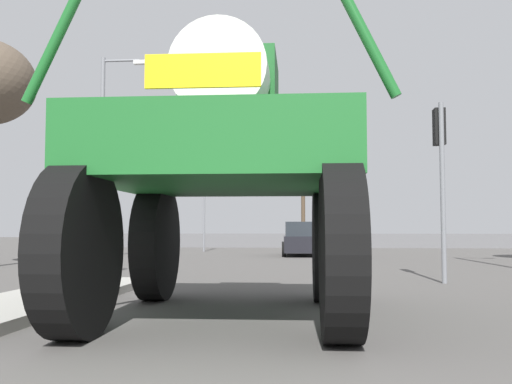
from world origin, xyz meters
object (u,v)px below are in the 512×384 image
at_px(traffic_signal_far_left, 329,205).
at_px(streetlight_far_left, 105,146).
at_px(bare_tree_far_center, 303,164).
at_px(traffic_signal_far_right, 205,195).
at_px(sedan_ahead, 303,240).
at_px(traffic_signal_near_left, 82,169).
at_px(traffic_signal_near_right, 440,152).
at_px(oversize_sprayer, 228,171).

bearing_deg(traffic_signal_far_left, streetlight_far_left, -143.85).
xyz_separation_m(streetlight_far_left, bare_tree_far_center, (8.19, 16.70, 1.01)).
relative_size(traffic_signal_far_right, bare_tree_far_center, 0.59).
xyz_separation_m(sedan_ahead, streetlight_far_left, (-8.30, -2.72, 4.01)).
height_order(sedan_ahead, traffic_signal_far_right, traffic_signal_far_right).
bearing_deg(traffic_signal_far_left, traffic_signal_far_right, -179.90).
bearing_deg(traffic_signal_far_right, traffic_signal_near_left, -89.47).
bearing_deg(bare_tree_far_center, traffic_signal_near_right, -82.83).
distance_m(traffic_signal_far_left, streetlight_far_left, 12.14).
distance_m(traffic_signal_far_right, streetlight_far_left, 7.83).
bearing_deg(traffic_signal_far_left, bare_tree_far_center, 98.51).
bearing_deg(traffic_signal_far_right, oversize_sprayer, -78.83).
relative_size(sedan_ahead, streetlight_far_left, 0.49).
bearing_deg(oversize_sprayer, traffic_signal_near_right, -38.35).
bearing_deg(traffic_signal_far_right, streetlight_far_left, -113.13).
xyz_separation_m(sedan_ahead, traffic_signal_far_left, (1.34, 4.32, 1.77)).
relative_size(traffic_signal_far_left, traffic_signal_far_right, 0.82).
xyz_separation_m(oversize_sprayer, bare_tree_far_center, (0.73, 32.25, 3.72)).
distance_m(traffic_signal_near_right, traffic_signal_far_left, 17.33).
relative_size(oversize_sprayer, traffic_signal_near_left, 1.51).
relative_size(traffic_signal_near_left, traffic_signal_far_left, 1.06).
distance_m(traffic_signal_far_right, bare_tree_far_center, 11.30).
xyz_separation_m(traffic_signal_near_left, streetlight_far_left, (-3.16, 10.17, 2.07)).
height_order(traffic_signal_near_right, traffic_signal_far_right, traffic_signal_far_right).
bearing_deg(bare_tree_far_center, traffic_signal_far_right, -118.22).
xyz_separation_m(traffic_signal_far_left, traffic_signal_far_right, (-6.63, -0.01, 0.54)).
height_order(traffic_signal_far_left, streetlight_far_left, streetlight_far_left).
bearing_deg(traffic_signal_near_left, traffic_signal_far_left, 69.38).
bearing_deg(traffic_signal_near_right, traffic_signal_far_left, 96.42).
bearing_deg(sedan_ahead, bare_tree_far_center, -2.31).
xyz_separation_m(sedan_ahead, traffic_signal_near_right, (3.27, -12.89, 2.25)).
relative_size(sedan_ahead, traffic_signal_near_left, 1.15).
height_order(oversize_sprayer, traffic_signal_far_right, oversize_sprayer).
distance_m(traffic_signal_near_left, bare_tree_far_center, 27.50).
height_order(traffic_signal_near_left, bare_tree_far_center, bare_tree_far_center).
height_order(oversize_sprayer, traffic_signal_near_left, oversize_sprayer).
bearing_deg(traffic_signal_near_left, sedan_ahead, 68.26).
xyz_separation_m(sedan_ahead, bare_tree_far_center, (-0.11, 13.98, 5.02)).
xyz_separation_m(sedan_ahead, traffic_signal_near_left, (-5.14, -12.89, 1.94)).
bearing_deg(oversize_sprayer, traffic_signal_far_right, 10.18).
distance_m(sedan_ahead, traffic_signal_far_right, 7.21).
distance_m(sedan_ahead, traffic_signal_near_right, 13.49).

